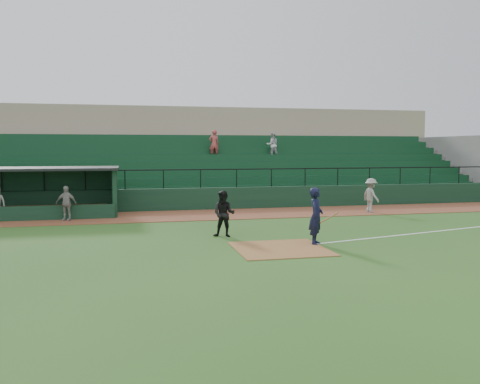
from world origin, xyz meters
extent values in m
plane|color=#274F19|center=(0.00, 0.00, 0.00)|extent=(90.00, 90.00, 0.00)
cube|color=brown|center=(0.00, 8.00, 0.01)|extent=(40.00, 4.00, 0.03)
cube|color=brown|center=(0.00, -1.00, 0.01)|extent=(3.00, 3.00, 0.03)
cube|color=white|center=(8.00, 1.20, 0.01)|extent=(17.49, 4.44, 0.01)
cube|color=black|center=(0.00, 10.20, 0.60)|extent=(36.00, 0.35, 1.20)
cylinder|color=black|center=(0.00, 10.20, 2.20)|extent=(36.00, 0.06, 0.06)
cube|color=slate|center=(0.00, 15.10, 1.80)|extent=(36.00, 9.00, 3.60)
cube|color=#103C20|center=(0.00, 14.60, 2.25)|extent=(34.56, 8.00, 4.05)
cube|color=slate|center=(18.00, 15.15, 2.10)|extent=(0.35, 9.50, 4.20)
cube|color=gray|center=(0.00, 21.60, 3.20)|extent=(38.00, 3.00, 6.40)
cube|color=slate|center=(0.00, 19.60, 3.70)|extent=(36.00, 2.00, 0.20)
imported|color=silver|center=(4.75, 15.90, 3.57)|extent=(0.84, 0.66, 1.74)
imported|color=#AA403E|center=(0.75, 15.90, 3.63)|extent=(0.68, 0.44, 1.85)
cube|color=black|center=(-9.75, 10.40, 1.15)|extent=(8.50, 0.20, 2.30)
cube|color=black|center=(-5.50, 9.10, 1.15)|extent=(0.20, 2.60, 2.30)
cube|color=black|center=(-9.75, 9.10, 2.36)|extent=(8.90, 3.20, 0.12)
cube|color=olive|center=(-9.75, 10.00, 0.25)|extent=(7.65, 0.40, 0.50)
cube|color=black|center=(-9.75, 7.75, 0.35)|extent=(8.50, 0.12, 0.70)
imported|color=black|center=(1.46, -0.47, 0.99)|extent=(0.77, 0.87, 1.99)
cylinder|color=olive|center=(1.86, -0.67, 0.95)|extent=(0.79, 0.34, 0.35)
imported|color=black|center=(-1.38, 1.69, 0.88)|extent=(1.05, 0.96, 1.76)
imported|color=gray|center=(7.46, 7.01, 0.91)|extent=(0.83, 1.23, 1.76)
imported|color=gray|center=(-7.66, 7.38, 0.83)|extent=(1.00, 0.60, 1.60)
camera|label=1|loc=(-4.99, -16.70, 3.35)|focal=37.50mm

